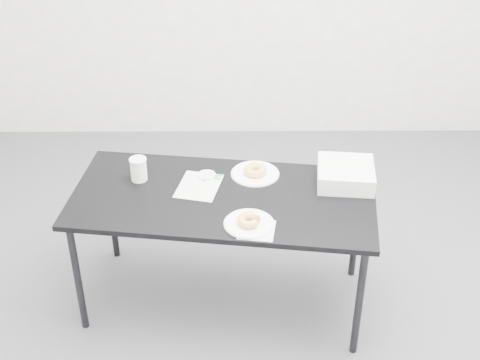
{
  "coord_description": "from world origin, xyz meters",
  "views": [
    {
      "loc": [
        -0.05,
        -2.74,
        2.59
      ],
      "look_at": [
        -0.03,
        0.02,
        0.81
      ],
      "focal_mm": 50.0,
      "sensor_mm": 36.0,
      "label": 1
    }
  ],
  "objects_px": {
    "scorecard": "(199,186)",
    "donut_far": "(255,170)",
    "bakery_box": "(346,174)",
    "coffee_cup": "(139,169)",
    "plate_near": "(249,224)",
    "plate_far": "(255,174)",
    "donut_near": "(249,220)",
    "pen": "(213,178)",
    "table": "(223,204)"
  },
  "relations": [
    {
      "from": "table",
      "to": "plate_far",
      "type": "xyz_separation_m",
      "value": [
        0.17,
        0.2,
        0.06
      ]
    },
    {
      "from": "pen",
      "to": "plate_near",
      "type": "relative_size",
      "value": 0.5
    },
    {
      "from": "donut_far",
      "to": "bakery_box",
      "type": "bearing_deg",
      "value": -9.35
    },
    {
      "from": "coffee_cup",
      "to": "bakery_box",
      "type": "bearing_deg",
      "value": -1.64
    },
    {
      "from": "plate_far",
      "to": "donut_far",
      "type": "xyz_separation_m",
      "value": [
        0.0,
        0.0,
        0.02
      ]
    },
    {
      "from": "coffee_cup",
      "to": "donut_far",
      "type": "bearing_deg",
      "value": 4.33
    },
    {
      "from": "donut_far",
      "to": "bakery_box",
      "type": "distance_m",
      "value": 0.47
    },
    {
      "from": "scorecard",
      "to": "plate_near",
      "type": "relative_size",
      "value": 1.08
    },
    {
      "from": "pen",
      "to": "plate_far",
      "type": "xyz_separation_m",
      "value": [
        0.22,
        0.04,
        -0.0
      ]
    },
    {
      "from": "plate_far",
      "to": "bakery_box",
      "type": "distance_m",
      "value": 0.47
    },
    {
      "from": "table",
      "to": "scorecard",
      "type": "height_order",
      "value": "scorecard"
    },
    {
      "from": "bakery_box",
      "to": "coffee_cup",
      "type": "bearing_deg",
      "value": -175.73
    },
    {
      "from": "table",
      "to": "plate_far",
      "type": "distance_m",
      "value": 0.27
    },
    {
      "from": "donut_near",
      "to": "bakery_box",
      "type": "height_order",
      "value": "bakery_box"
    },
    {
      "from": "scorecard",
      "to": "donut_far",
      "type": "xyz_separation_m",
      "value": [
        0.29,
        0.11,
        0.03
      ]
    },
    {
      "from": "table",
      "to": "scorecard",
      "type": "distance_m",
      "value": 0.16
    },
    {
      "from": "scorecard",
      "to": "donut_near",
      "type": "relative_size",
      "value": 2.31
    },
    {
      "from": "scorecard",
      "to": "donut_far",
      "type": "bearing_deg",
      "value": 33.71
    },
    {
      "from": "pen",
      "to": "donut_far",
      "type": "xyz_separation_m",
      "value": [
        0.22,
        0.04,
        0.02
      ]
    },
    {
      "from": "pen",
      "to": "bakery_box",
      "type": "relative_size",
      "value": 0.42
    },
    {
      "from": "pen",
      "to": "donut_far",
      "type": "height_order",
      "value": "donut_far"
    },
    {
      "from": "coffee_cup",
      "to": "plate_near",
      "type": "bearing_deg",
      "value": -35.34
    },
    {
      "from": "scorecard",
      "to": "plate_far",
      "type": "distance_m",
      "value": 0.31
    },
    {
      "from": "pen",
      "to": "donut_far",
      "type": "distance_m",
      "value": 0.23
    },
    {
      "from": "plate_near",
      "to": "donut_near",
      "type": "xyz_separation_m",
      "value": [
        -0.0,
        0.0,
        0.02
      ]
    },
    {
      "from": "bakery_box",
      "to": "plate_far",
      "type": "bearing_deg",
      "value": 176.57
    },
    {
      "from": "donut_near",
      "to": "plate_far",
      "type": "height_order",
      "value": "donut_near"
    },
    {
      "from": "plate_near",
      "to": "table",
      "type": "bearing_deg",
      "value": 117.1
    },
    {
      "from": "donut_near",
      "to": "bakery_box",
      "type": "relative_size",
      "value": 0.39
    },
    {
      "from": "plate_near",
      "to": "coffee_cup",
      "type": "height_order",
      "value": "coffee_cup"
    },
    {
      "from": "donut_far",
      "to": "plate_near",
      "type": "bearing_deg",
      "value": -95.19
    },
    {
      "from": "scorecard",
      "to": "plate_far",
      "type": "height_order",
      "value": "plate_far"
    },
    {
      "from": "scorecard",
      "to": "plate_near",
      "type": "xyz_separation_m",
      "value": [
        0.25,
        -0.34,
        0.01
      ]
    },
    {
      "from": "donut_near",
      "to": "plate_far",
      "type": "relative_size",
      "value": 0.44
    },
    {
      "from": "pen",
      "to": "coffee_cup",
      "type": "bearing_deg",
      "value": 150.7
    },
    {
      "from": "donut_far",
      "to": "plate_far",
      "type": "bearing_deg",
      "value": 0.0
    },
    {
      "from": "plate_near",
      "to": "scorecard",
      "type": "bearing_deg",
      "value": 126.94
    },
    {
      "from": "plate_near",
      "to": "coffee_cup",
      "type": "distance_m",
      "value": 0.7
    },
    {
      "from": "table",
      "to": "coffee_cup",
      "type": "bearing_deg",
      "value": 168.15
    },
    {
      "from": "donut_far",
      "to": "bakery_box",
      "type": "relative_size",
      "value": 0.42
    },
    {
      "from": "table",
      "to": "donut_near",
      "type": "bearing_deg",
      "value": -55.4
    },
    {
      "from": "table",
      "to": "bakery_box",
      "type": "xyz_separation_m",
      "value": [
        0.63,
        0.12,
        0.1
      ]
    },
    {
      "from": "table",
      "to": "bakery_box",
      "type": "distance_m",
      "value": 0.65
    },
    {
      "from": "scorecard",
      "to": "donut_far",
      "type": "distance_m",
      "value": 0.31
    },
    {
      "from": "plate_near",
      "to": "bakery_box",
      "type": "distance_m",
      "value": 0.63
    },
    {
      "from": "scorecard",
      "to": "coffee_cup",
      "type": "distance_m",
      "value": 0.33
    },
    {
      "from": "pen",
      "to": "bakery_box",
      "type": "xyz_separation_m",
      "value": [
        0.69,
        -0.04,
        0.04
      ]
    },
    {
      "from": "pen",
      "to": "coffee_cup",
      "type": "distance_m",
      "value": 0.39
    },
    {
      "from": "plate_far",
      "to": "donut_near",
      "type": "bearing_deg",
      "value": -95.19
    },
    {
      "from": "pen",
      "to": "bakery_box",
      "type": "height_order",
      "value": "bakery_box"
    }
  ]
}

